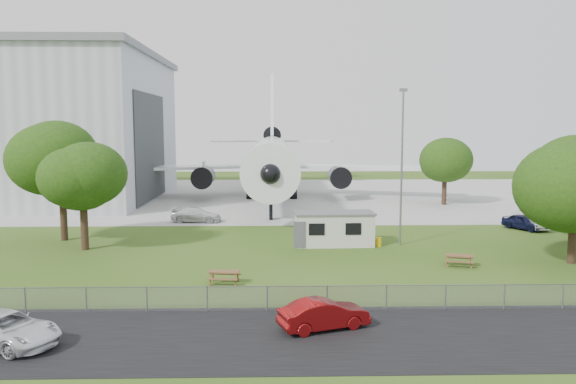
{
  "coord_description": "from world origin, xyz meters",
  "views": [
    {
      "loc": [
        -1.6,
        -36.79,
        9.19
      ],
      "look_at": [
        -0.54,
        8.0,
        4.0
      ],
      "focal_mm": 35.0,
      "sensor_mm": 36.0,
      "label": 1
    }
  ],
  "objects_px": {
    "site_cabin": "(334,229)",
    "car_centre_sedan": "(324,315)",
    "picnic_west": "(224,283)",
    "airliner": "(272,158)",
    "picnic_east": "(459,266)"
  },
  "relations": [
    {
      "from": "car_centre_sedan",
      "to": "picnic_west",
      "type": "bearing_deg",
      "value": 14.18
    },
    {
      "from": "site_cabin",
      "to": "car_centre_sedan",
      "type": "xyz_separation_m",
      "value": [
        -2.4,
        -18.36,
        -0.63
      ]
    },
    {
      "from": "site_cabin",
      "to": "picnic_east",
      "type": "distance_m",
      "value": 10.36
    },
    {
      "from": "site_cabin",
      "to": "car_centre_sedan",
      "type": "distance_m",
      "value": 18.53
    },
    {
      "from": "airliner",
      "to": "car_centre_sedan",
      "type": "xyz_separation_m",
      "value": [
        2.62,
        -47.93,
        -4.58
      ]
    },
    {
      "from": "airliner",
      "to": "car_centre_sedan",
      "type": "bearing_deg",
      "value": -86.87
    },
    {
      "from": "airliner",
      "to": "picnic_west",
      "type": "xyz_separation_m",
      "value": [
        -2.61,
        -40.28,
        -5.27
      ]
    },
    {
      "from": "site_cabin",
      "to": "picnic_east",
      "type": "height_order",
      "value": "site_cabin"
    },
    {
      "from": "airliner",
      "to": "site_cabin",
      "type": "bearing_deg",
      "value": -80.36
    },
    {
      "from": "picnic_east",
      "to": "site_cabin",
      "type": "bearing_deg",
      "value": 155.04
    },
    {
      "from": "picnic_east",
      "to": "car_centre_sedan",
      "type": "height_order",
      "value": "car_centre_sedan"
    },
    {
      "from": "site_cabin",
      "to": "picnic_west",
      "type": "bearing_deg",
      "value": -125.47
    },
    {
      "from": "site_cabin",
      "to": "picnic_west",
      "type": "height_order",
      "value": "site_cabin"
    },
    {
      "from": "picnic_west",
      "to": "car_centre_sedan",
      "type": "distance_m",
      "value": 9.29
    },
    {
      "from": "picnic_east",
      "to": "car_centre_sedan",
      "type": "relative_size",
      "value": 0.43
    }
  ]
}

